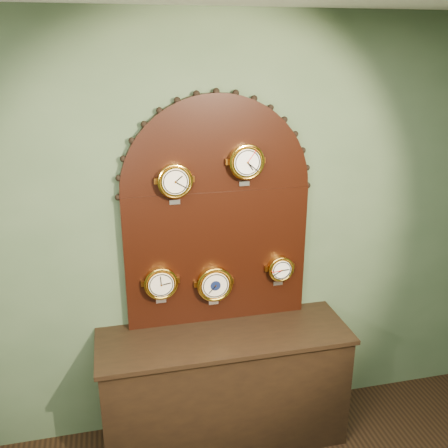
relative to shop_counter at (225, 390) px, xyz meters
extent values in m
plane|color=#41563A|center=(0.00, 0.27, 1.00)|extent=(4.00, 0.00, 4.00)
cube|color=black|center=(0.00, 0.00, 0.00)|extent=(1.60, 0.50, 0.80)
cube|color=black|center=(0.00, 0.22, 0.88)|extent=(1.20, 0.06, 0.90)
cylinder|color=black|center=(0.00, 0.22, 1.33)|extent=(1.20, 0.06, 1.20)
cylinder|color=gold|center=(-0.27, 0.16, 1.43)|extent=(0.20, 0.08, 0.20)
torus|color=gold|center=(-0.27, 0.13, 1.43)|extent=(0.21, 0.02, 0.21)
cylinder|color=beige|center=(-0.27, 0.12, 1.43)|extent=(0.16, 0.01, 0.16)
cube|color=silver|center=(-0.27, 0.19, 1.29)|extent=(0.06, 0.01, 0.03)
cylinder|color=gold|center=(0.17, 0.16, 1.52)|extent=(0.21, 0.08, 0.21)
torus|color=gold|center=(0.17, 0.13, 1.52)|extent=(0.22, 0.02, 0.22)
cylinder|color=white|center=(0.17, 0.12, 1.52)|extent=(0.16, 0.01, 0.16)
cube|color=silver|center=(0.17, 0.19, 1.38)|extent=(0.07, 0.01, 0.03)
cylinder|color=gold|center=(-0.38, 0.16, 0.77)|extent=(0.20, 0.08, 0.20)
torus|color=gold|center=(-0.38, 0.13, 0.77)|extent=(0.22, 0.02, 0.22)
cylinder|color=beige|center=(-0.38, 0.12, 0.77)|extent=(0.16, 0.01, 0.16)
cube|color=silver|center=(-0.38, 0.19, 0.62)|extent=(0.06, 0.01, 0.03)
cylinder|color=gold|center=(-0.03, 0.16, 0.72)|extent=(0.22, 0.08, 0.22)
torus|color=gold|center=(-0.03, 0.13, 0.72)|extent=(0.24, 0.02, 0.24)
cylinder|color=beige|center=(-0.03, 0.12, 0.72)|extent=(0.18, 0.01, 0.18)
cube|color=silver|center=(-0.03, 0.19, 0.57)|extent=(0.07, 0.01, 0.03)
cylinder|color=#0D163A|center=(-0.03, 0.12, 0.72)|extent=(0.07, 0.00, 0.07)
cylinder|color=gold|center=(0.42, 0.16, 0.79)|extent=(0.16, 0.08, 0.16)
torus|color=gold|center=(0.42, 0.13, 0.79)|extent=(0.18, 0.02, 0.18)
cylinder|color=white|center=(0.42, 0.12, 0.79)|extent=(0.13, 0.01, 0.13)
cube|color=silver|center=(0.42, 0.19, 0.66)|extent=(0.07, 0.01, 0.03)
camera|label=1|loc=(-0.64, -2.72, 2.18)|focal=39.93mm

